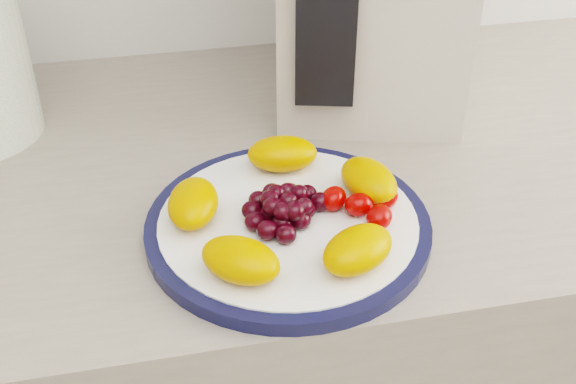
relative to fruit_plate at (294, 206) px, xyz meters
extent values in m
cylinder|color=black|center=(-0.01, 0.00, -0.03)|extent=(0.28, 0.28, 0.01)
cylinder|color=white|center=(-0.01, 0.00, -0.03)|extent=(0.26, 0.26, 0.02)
ellipsoid|color=#D16C00|center=(0.08, 0.03, 0.00)|extent=(0.07, 0.09, 0.04)
ellipsoid|color=#D16C00|center=(0.01, 0.09, 0.00)|extent=(0.08, 0.06, 0.04)
ellipsoid|color=#D16C00|center=(-0.10, 0.02, 0.00)|extent=(0.07, 0.08, 0.04)
ellipsoid|color=#D16C00|center=(-0.06, -0.07, 0.00)|extent=(0.09, 0.09, 0.04)
ellipsoid|color=#D16C00|center=(0.04, -0.08, 0.00)|extent=(0.09, 0.08, 0.04)
ellipsoid|color=black|center=(-0.01, 0.00, -0.01)|extent=(0.02, 0.02, 0.02)
ellipsoid|color=black|center=(0.01, 0.00, -0.01)|extent=(0.02, 0.02, 0.02)
ellipsoid|color=black|center=(0.00, 0.02, -0.01)|extent=(0.02, 0.02, 0.02)
ellipsoid|color=black|center=(-0.01, 0.02, -0.01)|extent=(0.02, 0.02, 0.02)
ellipsoid|color=black|center=(-0.02, 0.00, -0.01)|extent=(0.02, 0.02, 0.02)
ellipsoid|color=black|center=(-0.01, -0.01, -0.01)|extent=(0.02, 0.02, 0.02)
ellipsoid|color=black|center=(0.00, -0.01, -0.01)|extent=(0.02, 0.02, 0.02)
ellipsoid|color=black|center=(0.03, 0.01, -0.01)|extent=(0.02, 0.02, 0.02)
ellipsoid|color=black|center=(0.02, 0.03, -0.01)|extent=(0.02, 0.02, 0.02)
ellipsoid|color=black|center=(0.00, 0.04, -0.01)|extent=(0.02, 0.02, 0.02)
ellipsoid|color=black|center=(-0.01, 0.04, -0.01)|extent=(0.02, 0.02, 0.02)
ellipsoid|color=black|center=(-0.03, 0.03, -0.01)|extent=(0.02, 0.02, 0.02)
ellipsoid|color=black|center=(-0.04, 0.01, -0.01)|extent=(0.02, 0.02, 0.02)
ellipsoid|color=black|center=(-0.04, -0.01, -0.01)|extent=(0.02, 0.02, 0.02)
ellipsoid|color=black|center=(-0.03, -0.02, -0.01)|extent=(0.02, 0.02, 0.02)
ellipsoid|color=black|center=(-0.01, -0.03, -0.01)|extent=(0.02, 0.02, 0.02)
ellipsoid|color=black|center=(-0.01, 0.00, 0.01)|extent=(0.02, 0.02, 0.02)
ellipsoid|color=black|center=(0.01, 0.01, 0.01)|extent=(0.02, 0.02, 0.02)
ellipsoid|color=black|center=(0.00, 0.02, 0.01)|extent=(0.02, 0.02, 0.02)
ellipsoid|color=black|center=(-0.01, 0.02, 0.01)|extent=(0.02, 0.02, 0.02)
ellipsoid|color=black|center=(-0.02, 0.01, 0.01)|extent=(0.02, 0.02, 0.02)
ellipsoid|color=black|center=(-0.02, 0.00, 0.01)|extent=(0.02, 0.02, 0.02)
ellipsoid|color=black|center=(-0.01, -0.01, 0.01)|extent=(0.02, 0.02, 0.02)
ellipsoid|color=black|center=(0.00, -0.01, 0.01)|extent=(0.02, 0.02, 0.02)
ellipsoid|color=black|center=(0.01, -0.01, 0.01)|extent=(0.02, 0.02, 0.02)
ellipsoid|color=#C50300|center=(0.07, 0.00, -0.01)|extent=(0.03, 0.03, 0.02)
ellipsoid|color=#C50300|center=(0.09, 0.00, -0.01)|extent=(0.04, 0.04, 0.02)
ellipsoid|color=#C50300|center=(0.08, -0.03, -0.01)|extent=(0.04, 0.04, 0.02)
ellipsoid|color=#C50300|center=(0.04, 0.01, -0.01)|extent=(0.04, 0.04, 0.02)
camera|label=1|loc=(-0.12, -0.55, 0.42)|focal=45.00mm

